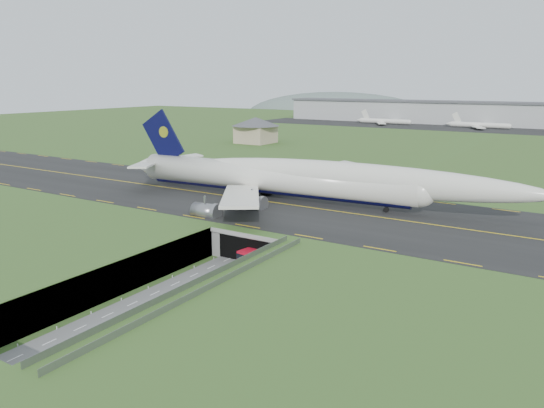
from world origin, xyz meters
The scene contains 10 objects.
ground centered at (0.00, 0.00, 0.00)m, with size 900.00×900.00×0.00m, color #3F5B24.
airfield_deck centered at (0.00, 0.00, 3.00)m, with size 800.00×800.00×6.00m, color gray.
trench_road centered at (0.00, -7.50, 0.10)m, with size 12.00×75.00×0.20m, color slate.
taxiway centered at (0.00, 33.00, 6.09)m, with size 800.00×44.00×0.18m, color black.
tunnel_portal centered at (0.00, 16.71, 3.33)m, with size 17.00×22.30×6.00m.
guideway centered at (11.00, -19.11, 5.32)m, with size 3.00×53.00×7.05m.
jumbo_jet centered at (-3.95, 36.42, 11.93)m, with size 106.60×66.17×21.94m.
shuttle_tram centered at (2.46, 8.45, 1.76)m, with size 4.11×8.22×3.20m.
service_building centered at (-82.84, 135.85, 13.23)m, with size 22.59×22.59×12.20m.
cargo_terminal centered at (-0.09, 299.41, 13.96)m, with size 320.00×67.00×15.60m.
Camera 1 is at (56.86, -72.53, 34.64)m, focal length 35.00 mm.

